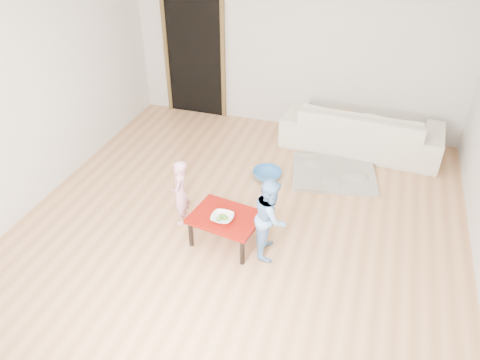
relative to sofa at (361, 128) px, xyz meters
The scene contains 13 objects.
floor 2.35m from the sofa, 118.34° to the right, with size 5.00×5.00×0.01m, color #B27C4C.
back_wall 1.54m from the sofa, 157.85° to the left, with size 5.00×0.02×2.60m, color beige.
left_wall 4.26m from the sofa, 150.38° to the right, with size 0.02×5.00×2.60m, color beige.
doorway 2.83m from the sofa, behind, with size 1.02×0.08×2.11m, color brown, non-canonical shape.
sofa is the anchor object (origin of this frame).
cushion 0.45m from the sofa, 160.73° to the right, with size 0.44×0.39×0.12m, color orange.
red_table 2.80m from the sofa, 114.84° to the right, with size 0.72×0.54×0.36m, color maroon, non-canonical shape.
bowl 2.87m from the sofa, 114.38° to the right, with size 0.23×0.23×0.06m, color white.
broccoli 2.87m from the sofa, 114.38° to the right, with size 0.12×0.12×0.06m, color #2D5919, non-canonical shape.
child_pink 2.95m from the sofa, 127.27° to the right, with size 0.29×0.19×0.80m, color pink.
child_blue 2.62m from the sofa, 105.21° to the right, with size 0.44×0.34×0.91m, color #679CEF.
basin 1.62m from the sofa, 132.11° to the right, with size 0.38×0.38×0.12m, color #2F6EB2.
blanket 0.92m from the sofa, 105.92° to the right, with size 1.08×0.90×0.05m, color #A39F90, non-canonical shape.
Camera 1 is at (1.26, -4.15, 3.44)m, focal length 35.00 mm.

